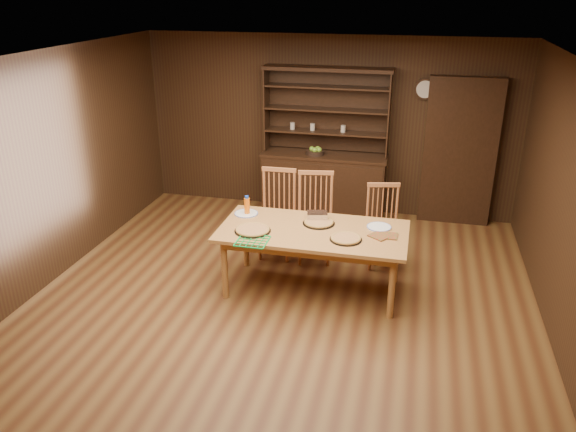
% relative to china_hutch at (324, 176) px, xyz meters
% --- Properties ---
extents(floor, '(6.00, 6.00, 0.00)m').
position_rel_china_hutch_xyz_m(floor, '(0.00, -2.75, -0.60)').
color(floor, brown).
rests_on(floor, ground).
extents(room_shell, '(6.00, 6.00, 6.00)m').
position_rel_china_hutch_xyz_m(room_shell, '(0.00, -2.75, 0.98)').
color(room_shell, silver).
rests_on(room_shell, floor).
extents(china_hutch, '(1.84, 0.52, 2.17)m').
position_rel_china_hutch_xyz_m(china_hutch, '(0.00, 0.00, 0.00)').
color(china_hutch, black).
rests_on(china_hutch, floor).
extents(doorway, '(1.00, 0.18, 2.10)m').
position_rel_china_hutch_xyz_m(doorway, '(1.90, 0.15, 0.45)').
color(doorway, black).
rests_on(doorway, floor).
extents(wall_clock, '(0.30, 0.05, 0.30)m').
position_rel_china_hutch_xyz_m(wall_clock, '(1.35, 0.20, 1.30)').
color(wall_clock, black).
rests_on(wall_clock, room_shell).
extents(dining_table, '(2.06, 1.03, 0.75)m').
position_rel_china_hutch_xyz_m(dining_table, '(0.28, -2.30, 0.08)').
color(dining_table, '#B5733E').
rests_on(dining_table, floor).
extents(chair_left, '(0.47, 0.45, 1.12)m').
position_rel_china_hutch_xyz_m(chair_left, '(-0.34, -1.46, 0.00)').
color(chair_left, '#BD6F40').
rests_on(chair_left, floor).
extents(chair_center, '(0.53, 0.51, 1.13)m').
position_rel_china_hutch_xyz_m(chair_center, '(0.14, -1.48, 0.00)').
color(chair_center, '#BD6F40').
rests_on(chair_center, floor).
extents(chair_right, '(0.49, 0.48, 1.02)m').
position_rel_china_hutch_xyz_m(chair_right, '(0.98, -1.43, -0.06)').
color(chair_right, '#BD6F40').
rests_on(chair_right, floor).
extents(pizza_left, '(0.40, 0.40, 0.04)m').
position_rel_china_hutch_xyz_m(pizza_left, '(-0.36, -2.50, 0.17)').
color(pizza_left, black).
rests_on(pizza_left, dining_table).
extents(pizza_right, '(0.34, 0.34, 0.04)m').
position_rel_china_hutch_xyz_m(pizza_right, '(0.66, -2.48, 0.17)').
color(pizza_right, black).
rests_on(pizza_right, dining_table).
extents(pizza_center, '(0.36, 0.36, 0.04)m').
position_rel_china_hutch_xyz_m(pizza_center, '(0.31, -2.13, 0.17)').
color(pizza_center, black).
rests_on(pizza_center, dining_table).
extents(cooling_rack, '(0.39, 0.39, 0.01)m').
position_rel_china_hutch_xyz_m(cooling_rack, '(-0.29, -2.75, 0.16)').
color(cooling_rack, '#0CA23D').
rests_on(cooling_rack, dining_table).
extents(plate_left, '(0.28, 0.28, 0.02)m').
position_rel_china_hutch_xyz_m(plate_left, '(-0.57, -2.04, 0.16)').
color(plate_left, white).
rests_on(plate_left, dining_table).
extents(plate_right, '(0.27, 0.27, 0.02)m').
position_rel_china_hutch_xyz_m(plate_right, '(0.98, -2.08, 0.16)').
color(plate_right, white).
rests_on(plate_right, dining_table).
extents(foil_dish, '(0.26, 0.21, 0.09)m').
position_rel_china_hutch_xyz_m(foil_dish, '(0.27, -2.02, 0.20)').
color(foil_dish, white).
rests_on(foil_dish, dining_table).
extents(juice_bottle, '(0.07, 0.07, 0.23)m').
position_rel_china_hutch_xyz_m(juice_bottle, '(-0.56, -2.05, 0.26)').
color(juice_bottle, orange).
rests_on(juice_bottle, dining_table).
extents(pot_holder_a, '(0.19, 0.19, 0.01)m').
position_rel_china_hutch_xyz_m(pot_holder_a, '(1.10, -2.29, 0.16)').
color(pot_holder_a, red).
rests_on(pot_holder_a, dining_table).
extents(pot_holder_b, '(0.28, 0.28, 0.01)m').
position_rel_china_hutch_xyz_m(pot_holder_b, '(1.01, -2.31, 0.16)').
color(pot_holder_b, red).
rests_on(pot_holder_b, dining_table).
extents(fruit_bowl, '(0.26, 0.26, 0.12)m').
position_rel_china_hutch_xyz_m(fruit_bowl, '(-0.13, -0.07, 0.39)').
color(fruit_bowl, black).
rests_on(fruit_bowl, china_hutch).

